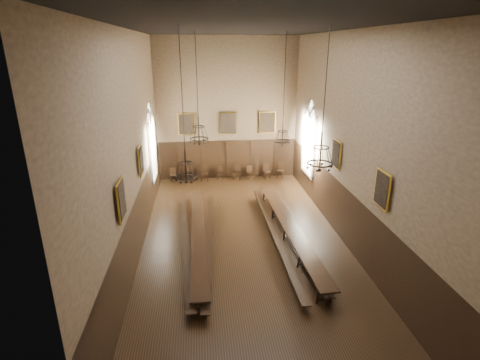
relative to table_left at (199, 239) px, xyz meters
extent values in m
cube|color=black|center=(2.00, 0.25, -0.38)|extent=(9.00, 18.00, 0.02)
cube|color=black|center=(2.00, 0.25, 8.64)|extent=(9.00, 18.00, 0.02)
cube|color=#866C53|center=(2.00, 9.26, 4.13)|extent=(9.00, 0.02, 9.00)
cube|color=#866C53|center=(2.00, -8.76, 4.13)|extent=(9.00, 0.02, 9.00)
cube|color=#866C53|center=(-2.51, 0.25, 4.13)|extent=(0.02, 18.00, 9.00)
cube|color=#866C53|center=(6.51, 0.25, 4.13)|extent=(0.02, 18.00, 9.00)
cube|color=black|center=(0.00, 0.00, 0.34)|extent=(0.71, 9.56, 0.07)
cube|color=black|center=(4.08, 0.21, 0.37)|extent=(1.05, 10.05, 0.07)
cube|color=black|center=(-0.60, 0.32, 0.08)|extent=(1.02, 10.62, 0.05)
cube|color=black|center=(0.45, 0.01, 0.06)|extent=(0.87, 10.10, 0.05)
cube|color=black|center=(3.39, 0.22, 0.07)|extent=(0.37, 10.41, 0.05)
cube|color=black|center=(4.52, 0.03, 0.02)|extent=(0.51, 9.32, 0.05)
cube|color=black|center=(-1.60, 8.82, 0.05)|extent=(0.48, 0.48, 0.05)
cube|color=black|center=(-1.60, 8.99, 0.29)|extent=(0.39, 0.14, 0.47)
cube|color=black|center=(-0.48, 8.74, 0.12)|extent=(0.48, 0.48, 0.05)
cube|color=black|center=(-0.48, 8.93, 0.39)|extent=(0.46, 0.06, 0.54)
cube|color=black|center=(0.42, 8.71, 0.12)|extent=(0.46, 0.46, 0.05)
cube|color=black|center=(0.42, 8.90, 0.39)|extent=(0.46, 0.05, 0.54)
cube|color=black|center=(1.47, 8.83, 0.05)|extent=(0.45, 0.45, 0.05)
cube|color=black|center=(1.47, 9.00, 0.28)|extent=(0.40, 0.10, 0.47)
cube|color=black|center=(2.59, 8.73, 0.12)|extent=(0.57, 0.57, 0.05)
cube|color=black|center=(2.59, 8.92, 0.40)|extent=(0.46, 0.17, 0.55)
cube|color=black|center=(3.46, 8.78, 0.04)|extent=(0.48, 0.48, 0.05)
cube|color=black|center=(3.46, 8.95, 0.27)|extent=(0.38, 0.15, 0.46)
cube|color=black|center=(4.59, 8.76, 0.07)|extent=(0.49, 0.49, 0.05)
cube|color=black|center=(4.59, 8.94, 0.32)|extent=(0.42, 0.12, 0.49)
cube|color=black|center=(5.50, 8.77, 0.12)|extent=(0.57, 0.57, 0.05)
cube|color=black|center=(5.50, 8.96, 0.39)|extent=(0.45, 0.18, 0.54)
cylinder|color=black|center=(0.16, 2.44, 6.82)|extent=(0.03, 0.03, 3.61)
torus|color=black|center=(0.16, 2.44, 3.92)|extent=(0.88, 0.88, 0.05)
torus|color=black|center=(0.16, 2.44, 4.49)|extent=(0.56, 0.56, 0.04)
cylinder|color=black|center=(0.16, 2.44, 4.39)|extent=(0.06, 0.06, 1.25)
cylinder|color=black|center=(4.25, 3.07, 6.57)|extent=(0.03, 0.03, 4.12)
torus|color=black|center=(4.25, 3.07, 3.55)|extent=(0.77, 0.77, 0.05)
torus|color=black|center=(4.25, 3.07, 4.05)|extent=(0.49, 0.49, 0.04)
cylinder|color=black|center=(4.25, 3.07, 3.96)|extent=(0.05, 0.05, 1.09)
cylinder|color=black|center=(-0.34, -1.77, 6.56)|extent=(0.03, 0.03, 4.13)
torus|color=black|center=(-0.34, -1.77, 3.54)|extent=(0.77, 0.77, 0.05)
torus|color=black|center=(-0.34, -1.77, 4.04)|extent=(0.49, 0.49, 0.04)
cylinder|color=black|center=(-0.34, -1.77, 3.95)|extent=(0.05, 0.05, 1.09)
cylinder|color=black|center=(4.28, -2.72, 6.94)|extent=(0.03, 0.03, 3.37)
torus|color=black|center=(4.28, -2.72, 4.16)|extent=(0.89, 0.89, 0.05)
torus|color=black|center=(4.28, -2.72, 4.74)|extent=(0.56, 0.56, 0.04)
cylinder|color=black|center=(4.28, -2.72, 4.63)|extent=(0.06, 0.06, 1.25)
cube|color=gold|center=(-0.60, 9.13, 3.33)|extent=(1.10, 0.12, 1.40)
cube|color=black|center=(-0.60, 9.13, 3.33)|extent=(0.98, 0.02, 1.28)
cube|color=gold|center=(2.00, 9.13, 3.33)|extent=(1.10, 0.12, 1.40)
cube|color=black|center=(2.00, 9.13, 3.33)|extent=(0.98, 0.02, 1.28)
cube|color=gold|center=(4.60, 9.13, 3.33)|extent=(1.10, 0.12, 1.40)
cube|color=black|center=(4.60, 9.13, 3.33)|extent=(0.98, 0.02, 1.28)
cube|color=gold|center=(-2.38, 1.25, 3.33)|extent=(0.12, 1.00, 1.30)
cube|color=black|center=(-2.38, 1.25, 3.33)|extent=(0.02, 0.88, 1.18)
cube|color=gold|center=(-2.38, -3.25, 3.33)|extent=(0.12, 1.00, 1.30)
cube|color=black|center=(-2.38, -3.25, 3.33)|extent=(0.02, 0.88, 1.18)
cube|color=gold|center=(6.38, 1.25, 3.33)|extent=(0.12, 1.00, 1.30)
cube|color=black|center=(6.38, 1.25, 3.33)|extent=(0.02, 0.88, 1.18)
cube|color=gold|center=(6.38, -3.25, 3.33)|extent=(0.12, 1.00, 1.30)
cube|color=black|center=(6.38, -3.25, 3.33)|extent=(0.02, 0.88, 1.18)
camera|label=1|loc=(0.19, -14.65, 7.94)|focal=28.00mm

